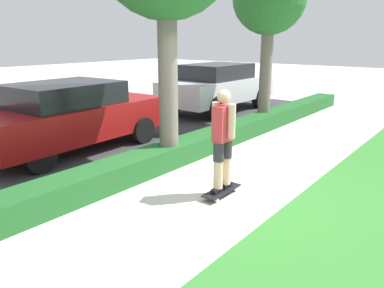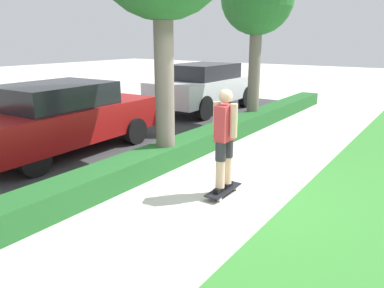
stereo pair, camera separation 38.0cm
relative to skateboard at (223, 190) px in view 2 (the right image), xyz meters
name	(u,v)px [view 2 (the right image)]	position (x,y,z in m)	size (l,w,h in m)	color
ground_plane	(224,192)	(0.10, 0.04, -0.07)	(60.00, 60.00, 0.00)	beige
street_asphalt	(60,149)	(0.10, 4.24, -0.07)	(18.60, 5.00, 0.01)	#38383A
hedge_row	(148,162)	(0.10, 1.64, 0.13)	(18.60, 0.60, 0.41)	#236028
skateboard	(223,190)	(0.00, 0.00, 0.00)	(0.78, 0.24, 0.09)	black
skater_person	(225,138)	(0.00, 0.00, 0.85)	(0.48, 0.40, 1.57)	black
tree_far	(257,1)	(4.79, 1.82, 3.26)	(1.93, 1.93, 4.38)	#70665B
parked_car_middle	(61,116)	(0.08, 4.06, 0.70)	(4.27, 2.05, 1.48)	maroon
parked_car_rear	(205,86)	(5.87, 4.11, 0.77)	(4.45, 1.89, 1.58)	silver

